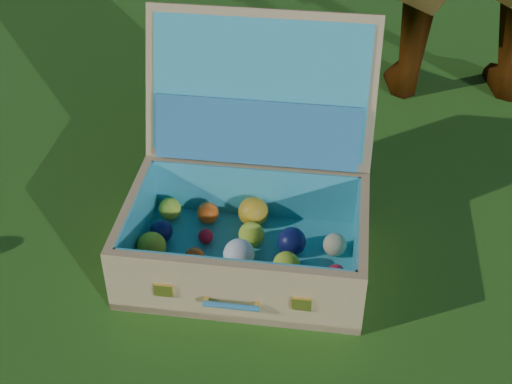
% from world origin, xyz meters
% --- Properties ---
extents(ground, '(60.00, 60.00, 0.00)m').
position_xyz_m(ground, '(0.00, 0.00, 0.00)').
color(ground, '#215114').
rests_on(ground, ground).
extents(suitcase, '(0.61, 0.59, 0.48)m').
position_xyz_m(suitcase, '(-0.06, 0.09, 0.14)').
color(suitcase, tan).
rests_on(suitcase, ground).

